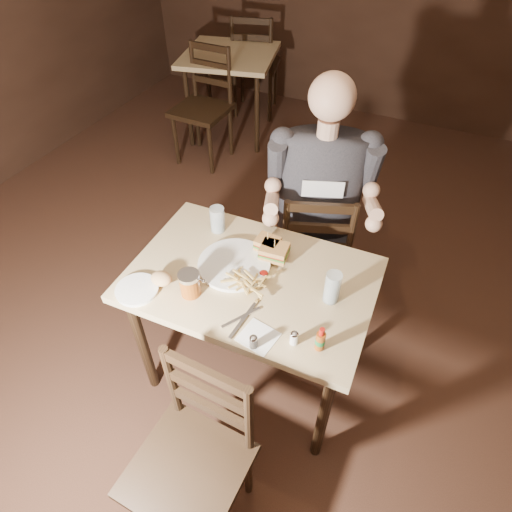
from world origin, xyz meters
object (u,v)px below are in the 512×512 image
at_px(diner, 323,177).
at_px(glass_left, 217,219).
at_px(chair_far, 313,245).
at_px(chair_near, 188,470).
at_px(bg_chair_far, 255,64).
at_px(syrup_dispenser, 190,284).
at_px(bg_table, 230,63).
at_px(bg_chair_near, 201,110).
at_px(hot_sauce, 321,339).
at_px(glass_right, 332,287).
at_px(main_table, 251,291).
at_px(side_plate, 137,290).
at_px(dinner_plate, 234,265).

distance_m(diner, glass_left, 0.56).
bearing_deg(diner, chair_far, 90.00).
distance_m(chair_near, bg_chair_far, 3.91).
xyz_separation_m(chair_far, syrup_dispenser, (-0.27, -0.84, 0.38)).
height_order(bg_table, chair_far, chair_far).
distance_m(bg_chair_near, diner, 1.95).
bearing_deg(hot_sauce, glass_right, 98.19).
bearing_deg(chair_far, glass_right, 92.53).
bearing_deg(chair_near, hot_sauce, 60.32).
bearing_deg(chair_near, diner, 91.09).
relative_size(main_table, syrup_dispenser, 9.44).
relative_size(chair_far, hot_sauce, 7.63).
height_order(main_table, side_plate, side_plate).
bearing_deg(chair_far, side_plate, 42.29).
xyz_separation_m(main_table, syrup_dispenser, (-0.19, -0.19, 0.15)).
xyz_separation_m(bg_table, bg_chair_far, (0.00, 0.55, -0.19)).
bearing_deg(syrup_dispenser, dinner_plate, 65.03).
bearing_deg(bg_chair_near, bg_table, 91.62).
distance_m(bg_chair_far, glass_right, 3.38).
height_order(main_table, bg_chair_near, bg_chair_near).
bearing_deg(bg_table, bg_chair_far, 90.00).
relative_size(chair_far, bg_chair_near, 0.93).
distance_m(bg_table, diner, 2.30).
bearing_deg(bg_chair_near, diner, -38.53).
height_order(main_table, chair_near, chair_near).
distance_m(bg_chair_far, syrup_dispenser, 3.34).
bearing_deg(syrup_dispenser, bg_chair_near, 118.25).
distance_m(diner, side_plate, 1.03).
height_order(bg_table, dinner_plate, dinner_plate).
bearing_deg(bg_chair_far, bg_table, 75.65).
relative_size(main_table, bg_table, 1.12).
bearing_deg(glass_left, diner, 45.62).
bearing_deg(diner, side_plate, -139.81).
bearing_deg(main_table, dinner_plate, 165.98).
bearing_deg(glass_left, bg_chair_far, 111.44).
xyz_separation_m(glass_left, syrup_dispenser, (0.09, -0.40, -0.01)).
distance_m(main_table, glass_left, 0.39).
distance_m(bg_table, dinner_plate, 2.66).
height_order(dinner_plate, syrup_dispenser, syrup_dispenser).
bearing_deg(bg_chair_far, main_table, 100.32).
relative_size(bg_chair_far, glass_right, 6.62).
xyz_separation_m(main_table, chair_near, (0.08, -0.72, -0.23)).
xyz_separation_m(bg_chair_far, diner, (1.45, -2.32, 0.46)).
height_order(bg_chair_near, glass_left, bg_chair_near).
distance_m(bg_table, chair_near, 3.41).
xyz_separation_m(chair_near, bg_chair_far, (-1.42, 3.64, 0.05)).
height_order(main_table, chair_far, chair_far).
distance_m(glass_right, side_plate, 0.81).
bearing_deg(diner, hot_sauce, -91.38).
xyz_separation_m(chair_near, syrup_dispenser, (-0.26, 0.53, 0.38)).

